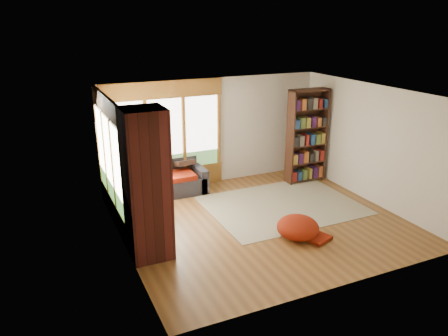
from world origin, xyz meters
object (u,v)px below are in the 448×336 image
object	(u,v)px
sectional_sofa	(145,194)
dog_brindle	(151,184)
dog_tan	(145,169)
brick_chimney	(147,185)
pouf	(298,227)
bookshelf	(307,136)
area_rug	(282,205)

from	to	relation	value
sectional_sofa	dog_brindle	xyz separation A→B (m)	(-0.01, -0.60, 0.43)
dog_tan	brick_chimney	bearing A→B (deg)	-132.50
pouf	sectional_sofa	bearing A→B (deg)	130.81
sectional_sofa	bookshelf	distance (m)	4.18
dog_tan	dog_brindle	size ratio (longest dim) A/B	1.28
sectional_sofa	dog_tan	size ratio (longest dim) A/B	2.13
area_rug	pouf	distance (m)	1.50
bookshelf	dog_tan	xyz separation A→B (m)	(-4.01, 0.27, -0.37)
area_rug	bookshelf	world-z (taller)	bookshelf
brick_chimney	dog_tan	world-z (taller)	brick_chimney
dog_brindle	sectional_sofa	bearing A→B (deg)	-24.90
bookshelf	pouf	distance (m)	3.26
area_rug	dog_tan	size ratio (longest dim) A/B	3.13
sectional_sofa	bookshelf	xyz separation A→B (m)	(4.09, -0.08, 0.86)
pouf	bookshelf	bearing A→B (deg)	53.47
brick_chimney	sectional_sofa	distance (m)	2.32
brick_chimney	area_rug	xyz separation A→B (m)	(3.21, 0.84, -1.29)
dog_tan	area_rug	bearing A→B (deg)	-56.63
sectional_sofa	area_rug	size ratio (longest dim) A/B	0.68
dog_tan	dog_brindle	distance (m)	0.79
brick_chimney	area_rug	world-z (taller)	brick_chimney
bookshelf	dog_tan	size ratio (longest dim) A/B	2.25
brick_chimney	dog_brindle	size ratio (longest dim) A/B	3.23
pouf	brick_chimney	bearing A→B (deg)	168.57
area_rug	bookshelf	bearing A→B (deg)	40.01
brick_chimney	dog_tan	xyz separation A→B (m)	(0.53, 2.24, -0.51)
brick_chimney	area_rug	bearing A→B (deg)	14.76
bookshelf	dog_brindle	xyz separation A→B (m)	(-4.11, -0.51, -0.43)
sectional_sofa	pouf	distance (m)	3.42
dog_tan	pouf	bearing A→B (deg)	-81.40
pouf	dog_tan	xyz separation A→B (m)	(-2.15, 2.78, 0.57)
pouf	dog_brindle	xyz separation A→B (m)	(-2.25, 1.99, 0.51)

